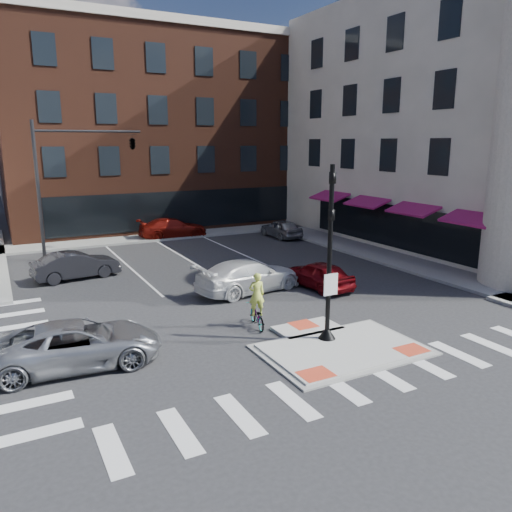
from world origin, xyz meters
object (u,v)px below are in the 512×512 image
white_pickup (249,276)px  bg_car_red (173,228)px  bg_car_dark (76,265)px  silver_suv (78,344)px  red_sedan (318,274)px  cyclist (257,309)px  bg_car_silver (281,228)px

white_pickup → bg_car_red: (1.20, 14.50, -0.04)m
bg_car_dark → bg_car_red: 11.57m
bg_car_red → silver_suv: bearing=155.2°
red_sedan → cyclist: bearing=25.0°
bg_car_silver → cyclist: bearing=55.7°
white_pickup → bg_car_silver: white_pickup is taller
silver_suv → red_sedan: bearing=-67.8°
red_sedan → white_pickup: (-3.21, 1.00, 0.10)m
bg_car_dark → bg_car_red: bearing=-51.4°
silver_suv → cyclist: bearing=-81.8°
red_sedan → bg_car_red: bg_car_red is taller
red_sedan → bg_car_dark: 12.21m
bg_car_dark → cyclist: size_ratio=2.01×
red_sedan → bg_car_silver: bg_car_silver is taller
bg_car_dark → white_pickup: bearing=-140.2°
white_pickup → cyclist: cyclist is taller
white_pickup → bg_car_red: 14.55m
bg_car_red → cyclist: size_ratio=2.34×
bg_car_silver → bg_car_red: (-6.97, 3.63, 0.04)m
bg_car_dark → cyclist: bearing=-162.4°
red_sedan → white_pickup: 3.36m
red_sedan → bg_car_red: bearing=-90.2°
bg_car_silver → cyclist: cyclist is taller
silver_suv → bg_car_silver: size_ratio=1.29×
bg_car_dark → cyclist: (4.94, -10.29, 0.01)m
white_pickup → silver_suv: bearing=110.1°
silver_suv → cyclist: (6.46, 0.38, -0.00)m
red_sedan → silver_suv: bearing=9.7°
red_sedan → cyclist: size_ratio=1.83×
red_sedan → cyclist: 5.94m
silver_suv → cyclist: cyclist is taller
silver_suv → cyclist: size_ratio=2.44×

